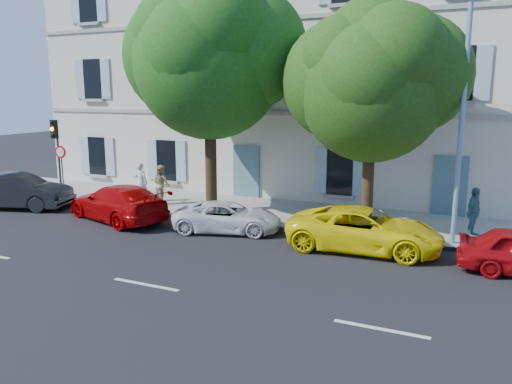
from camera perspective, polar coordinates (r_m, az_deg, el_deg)
The scene contains 16 objects.
ground at distance 16.57m, azimuth -4.14°, elevation -5.87°, with size 90.00×90.00×0.00m, color black.
sidewalk at distance 20.43m, azimuth 1.83°, elevation -2.35°, with size 36.00×4.50×0.15m, color #A09E96.
kerb at distance 18.51m, azimuth -0.77°, elevation -3.76°, with size 36.00×0.16×0.16m, color #9E998E.
building at distance 25.30m, azimuth 7.08°, elevation 13.69°, with size 28.00×7.00×12.00m, color beige.
car_dark_sedan at distance 23.66m, azimuth -25.67°, elevation 0.10°, with size 1.60×4.60×1.51m, color black.
car_red_coupe at distance 20.06m, azimuth -15.53°, elevation -1.18°, with size 1.97×4.84×1.40m, color #AB0405.
car_white_coupe at distance 17.82m, azimuth -3.26°, elevation -2.86°, with size 1.77×3.83×1.07m, color white.
car_yellow_supercar at distance 16.02m, azimuth 12.28°, elevation -4.21°, with size 2.22×4.80×1.34m, color #FFEA0A.
tree_left at distance 19.87m, azimuth -5.37°, elevation 14.36°, with size 5.83×5.83×9.04m.
tree_right at distance 17.32m, azimuth 13.10°, elevation 11.38°, with size 4.91×4.91×7.56m.
traffic_light at distance 24.38m, azimuth -21.90°, elevation 5.35°, with size 0.28×0.40×3.55m.
road_sign at distance 23.97m, azimuth -21.36°, elevation 3.33°, with size 0.56×0.10×2.43m.
street_lamp at distance 16.43m, azimuth 22.55°, elevation 8.84°, with size 0.41×1.62×7.54m.
pedestrian_a at distance 22.49m, azimuth -12.99°, elevation 1.08°, with size 0.64×0.42×1.74m, color silver.
pedestrian_b at distance 21.90m, azimuth -10.72°, elevation 0.86°, with size 0.83×0.65×1.71m, color tan.
pedestrian_c at distance 17.98m, azimuth 23.62°, elevation -2.16°, with size 0.99×0.41×1.69m, color slate.
Camera 1 is at (7.62, -13.90, 4.84)m, focal length 35.00 mm.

